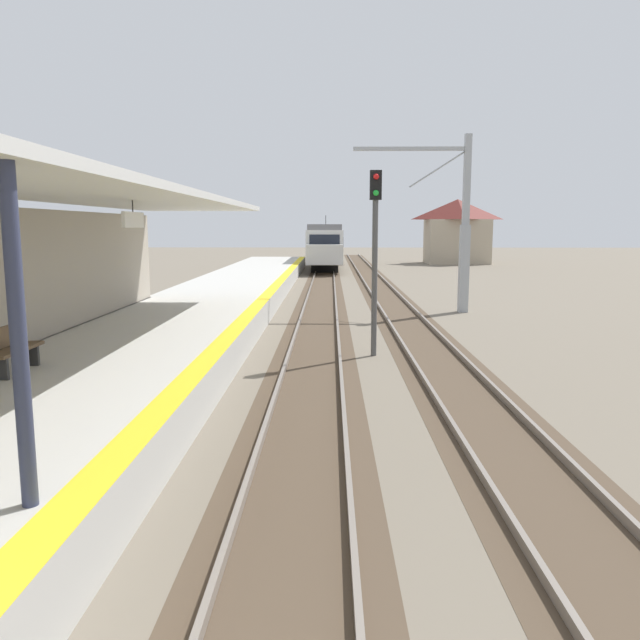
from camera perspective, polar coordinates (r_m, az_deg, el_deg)
name	(u,v)px	position (r m, az deg, el deg)	size (l,w,h in m)	color
station_platform	(169,335)	(19.20, -13.70, -1.34)	(5.00, 80.00, 0.91)	#B7B5AD
station_building_with_canopy	(1,277)	(14.13, -27.17, 3.52)	(4.85, 24.00, 4.43)	#4C4C4C
track_pair_nearest_platform	(318,327)	(22.59, -0.20, -0.67)	(2.34, 120.00, 0.16)	#4C3D2D
track_pair_middle	(412,328)	(22.78, 8.38, -0.69)	(2.34, 120.00, 0.16)	#4C3D2D
approaching_train	(325,243)	(56.59, 0.50, 7.02)	(2.93, 19.60, 4.76)	silver
rail_signal_post	(375,244)	(17.58, 5.06, 6.97)	(0.32, 0.34, 5.20)	#4C4C4C
catenary_pylon_far_side	(458,228)	(27.42, 12.54, 8.20)	(5.00, 0.40, 7.50)	#9EA3A8
platform_bench	(10,348)	(13.26, -26.51, -2.31)	(0.45, 1.60, 0.88)	brown
distant_trackside_house	(457,230)	(64.72, 12.43, 8.04)	(6.60, 5.28, 6.40)	tan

